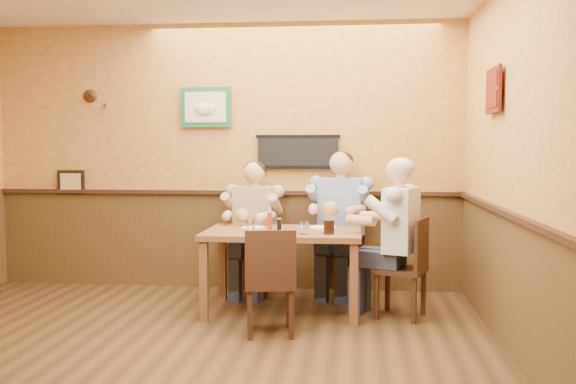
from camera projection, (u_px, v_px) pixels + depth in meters
The scene contains 17 objects.
room at pixel (178, 120), 4.47m from camera, with size 5.02×5.03×2.81m.
dining_table at pixel (283, 240), 5.80m from camera, with size 1.40×0.90×0.75m.
chair_back_left at pixel (255, 253), 6.52m from camera, with size 0.39×0.39×0.85m, color #3D2213, non-canonical shape.
chair_back_right at pixel (341, 249), 6.53m from camera, with size 0.42×0.42×0.92m, color #3D2213, non-canonical shape.
chair_right_end at pixel (401, 267), 5.64m from camera, with size 0.41×0.41×0.88m, color #3D2213, non-canonical shape.
chair_near_side at pixel (270, 281), 5.13m from camera, with size 0.40×0.40×0.86m, color #3D2213, non-canonical shape.
diner_tan_shirt at pixel (255, 235), 6.51m from camera, with size 0.56×0.56×1.22m, color tan, non-canonical shape.
diner_blue_polo at pixel (341, 230), 6.52m from camera, with size 0.60×0.60×1.31m, color #8199C1, non-canonical shape.
diner_white_elder at pixel (401, 246), 5.63m from camera, with size 0.58×0.58×1.26m, color silver, non-canonical shape.
water_glass_left at pixel (250, 226), 5.64m from camera, with size 0.08×0.08×0.12m, color white.
water_glass_mid at pixel (304, 228), 5.52m from camera, with size 0.07×0.07×0.11m, color silver.
cola_tumbler at pixel (329, 227), 5.53m from camera, with size 0.09×0.09×0.12m, color black.
hot_sauce_bottle at pixel (270, 220), 5.80m from camera, with size 0.04×0.04×0.18m, color #B22F13.
salt_shaker at pixel (279, 224), 5.82m from camera, with size 0.04×0.04×0.10m, color white.
pepper_shaker at pixel (279, 224), 5.81m from camera, with size 0.04×0.04×0.10m, color black.
plate_far_left at pixel (253, 227), 5.93m from camera, with size 0.22×0.22×0.01m, color white.
plate_far_right at pixel (323, 227), 5.92m from camera, with size 0.25×0.25×0.02m, color white.
Camera 1 is at (1.36, -4.22, 1.50)m, focal length 40.00 mm.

